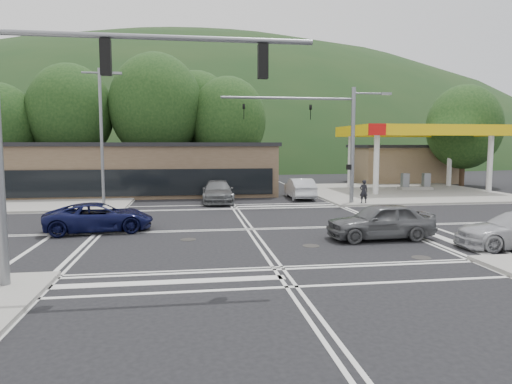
{
  "coord_description": "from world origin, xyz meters",
  "views": [
    {
      "loc": [
        -2.92,
        -21.87,
        4.16
      ],
      "look_at": [
        0.91,
        4.14,
        1.4
      ],
      "focal_mm": 32.0,
      "sensor_mm": 36.0,
      "label": 1
    }
  ],
  "objects": [
    {
      "name": "signal_mast_sw",
      "position": [
        -6.39,
        -8.2,
        5.12
      ],
      "size": [
        9.14,
        0.28,
        8.0
      ],
      "color": "slate",
      "rests_on": "ground"
    },
    {
      "name": "sidewalk_nw",
      "position": [
        -15.0,
        15.0,
        0.07
      ],
      "size": [
        16.0,
        16.0,
        0.15
      ],
      "primitive_type": "cube",
      "color": "gray",
      "rests_on": "ground"
    },
    {
      "name": "tree_n_a",
      "position": [
        -14.0,
        24.0,
        7.14
      ],
      "size": [
        8.0,
        8.0,
        11.75
      ],
      "color": "#382619",
      "rests_on": "ground"
    },
    {
      "name": "commercial_row",
      "position": [
        -8.0,
        17.0,
        2.0
      ],
      "size": [
        24.0,
        8.0,
        4.0
      ],
      "primitive_type": "cube",
      "color": "brown",
      "rests_on": "ground"
    },
    {
      "name": "tree_n_c",
      "position": [
        1.0,
        24.0,
        6.49
      ],
      "size": [
        7.6,
        7.6,
        10.87
      ],
      "color": "#382619",
      "rests_on": "ground"
    },
    {
      "name": "car_queue_a",
      "position": [
        5.5,
        12.18,
        0.78
      ],
      "size": [
        1.8,
        4.8,
        1.57
      ],
      "primitive_type": "imported",
      "rotation": [
        0.0,
        0.0,
        3.11
      ],
      "color": "silver",
      "rests_on": "ground"
    },
    {
      "name": "car_queue_b",
      "position": [
        3.0,
        19.89,
        0.79
      ],
      "size": [
        2.49,
        4.83,
        1.57
      ],
      "primitive_type": "imported",
      "rotation": [
        0.0,
        0.0,
        3.0
      ],
      "color": "#B9B8B4",
      "rests_on": "ground"
    },
    {
      "name": "car_blue_west",
      "position": [
        -7.19,
        0.5,
        0.69
      ],
      "size": [
        5.27,
        3.01,
        1.39
      ],
      "primitive_type": "imported",
      "rotation": [
        0.0,
        0.0,
        1.72
      ],
      "color": "#0C1038",
      "rests_on": "ground"
    },
    {
      "name": "streetlight_nw",
      "position": [
        -8.44,
        9.0,
        5.05
      ],
      "size": [
        2.5,
        0.25,
        9.0
      ],
      "color": "slate",
      "rests_on": "ground"
    },
    {
      "name": "hill_north",
      "position": [
        0.0,
        90.0,
        0.0
      ],
      "size": [
        252.0,
        126.0,
        140.0
      ],
      "primitive_type": "ellipsoid",
      "color": "#1C3719",
      "rests_on": "ground"
    },
    {
      "name": "ground",
      "position": [
        0.0,
        0.0,
        0.0
      ],
      "size": [
        120.0,
        120.0,
        0.0
      ],
      "primitive_type": "plane",
      "color": "black",
      "rests_on": "ground"
    },
    {
      "name": "car_northbound",
      "position": [
        -0.9,
        10.72,
        0.78
      ],
      "size": [
        2.35,
        5.42,
        1.55
      ],
      "primitive_type": "imported",
      "rotation": [
        0.0,
        0.0,
        -0.03
      ],
      "color": "#545658",
      "rests_on": "ground"
    },
    {
      "name": "signal_mast_ne",
      "position": [
        6.95,
        8.2,
        5.07
      ],
      "size": [
        11.65,
        0.3,
        8.0
      ],
      "color": "slate",
      "rests_on": "ground"
    },
    {
      "name": "tree_n_b",
      "position": [
        -6.0,
        24.0,
        7.79
      ],
      "size": [
        9.0,
        9.0,
        12.98
      ],
      "color": "#382619",
      "rests_on": "ground"
    },
    {
      "name": "tree_n_e",
      "position": [
        -2.0,
        28.0,
        7.14
      ],
      "size": [
        8.4,
        8.4,
        11.98
      ],
      "color": "#382619",
      "rests_on": "ground"
    },
    {
      "name": "sidewalk_ne",
      "position": [
        15.0,
        15.0,
        0.07
      ],
      "size": [
        16.0,
        16.0,
        0.15
      ],
      "primitive_type": "cube",
      "color": "gray",
      "rests_on": "ground"
    },
    {
      "name": "convenience_store",
      "position": [
        20.0,
        25.0,
        1.9
      ],
      "size": [
        10.0,
        6.0,
        3.8
      ],
      "primitive_type": "cube",
      "color": "#846B4F",
      "rests_on": "ground"
    },
    {
      "name": "tree_ne",
      "position": [
        24.0,
        20.0,
        5.84
      ],
      "size": [
        7.2,
        7.2,
        9.99
      ],
      "color": "#382619",
      "rests_on": "ground"
    },
    {
      "name": "car_grey_center",
      "position": [
        5.37,
        -3.1,
        0.8
      ],
      "size": [
        4.73,
        1.99,
        1.6
      ],
      "primitive_type": "imported",
      "rotation": [
        0.0,
        0.0,
        -1.55
      ],
      "color": "#525457",
      "rests_on": "ground"
    },
    {
      "name": "pedestrian",
      "position": [
        8.9,
        7.76,
        0.94
      ],
      "size": [
        0.59,
        0.4,
        1.58
      ],
      "primitive_type": "imported",
      "rotation": [
        0.0,
        0.0,
        3.11
      ],
      "color": "black",
      "rests_on": "sidewalk_ne"
    },
    {
      "name": "gas_station_canopy",
      "position": [
        16.99,
        15.99,
        5.04
      ],
      "size": [
        12.32,
        8.34,
        5.75
      ],
      "color": "silver",
      "rests_on": "ground"
    }
  ]
}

